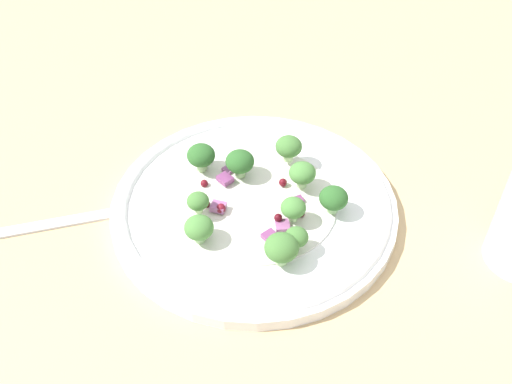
# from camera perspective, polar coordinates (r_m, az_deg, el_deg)

# --- Properties ---
(ground_plane) EXTENTS (1.80, 1.80, 0.02)m
(ground_plane) POSITION_cam_1_polar(r_m,az_deg,el_deg) (0.58, -1.42, -3.43)
(ground_plane) COLOR tan
(plate) EXTENTS (0.27, 0.27, 0.02)m
(plate) POSITION_cam_1_polar(r_m,az_deg,el_deg) (0.57, 0.00, -1.33)
(plate) COLOR white
(plate) RESTS_ON ground_plane
(dressing_pool) EXTENTS (0.16, 0.16, 0.00)m
(dressing_pool) POSITION_cam_1_polar(r_m,az_deg,el_deg) (0.57, 0.00, -1.02)
(dressing_pool) COLOR white
(dressing_pool) RESTS_ON plate
(broccoli_floret_0) EXTENTS (0.02, 0.02, 0.02)m
(broccoli_floret_0) POSITION_cam_1_polar(r_m,az_deg,el_deg) (0.52, 3.84, -4.24)
(broccoli_floret_0) COLOR #ADD18E
(broccoli_floret_0) RESTS_ON plate
(broccoli_floret_1) EXTENTS (0.03, 0.03, 0.03)m
(broccoli_floret_1) POSITION_cam_1_polar(r_m,az_deg,el_deg) (0.59, 3.08, 4.23)
(broccoli_floret_1) COLOR #ADD18E
(broccoli_floret_1) RESTS_ON plate
(broccoli_floret_2) EXTENTS (0.03, 0.03, 0.03)m
(broccoli_floret_2) POSITION_cam_1_polar(r_m,az_deg,el_deg) (0.58, -1.52, 2.81)
(broccoli_floret_2) COLOR #9EC684
(broccoli_floret_2) RESTS_ON plate
(broccoli_floret_3) EXTENTS (0.02, 0.02, 0.02)m
(broccoli_floret_3) POSITION_cam_1_polar(r_m,az_deg,el_deg) (0.55, -5.45, -0.90)
(broccoli_floret_3) COLOR #ADD18E
(broccoli_floret_3) RESTS_ON plate
(broccoli_floret_4) EXTENTS (0.02, 0.02, 0.02)m
(broccoli_floret_4) POSITION_cam_1_polar(r_m,az_deg,el_deg) (0.54, 3.51, -1.53)
(broccoli_floret_4) COLOR #8EB77A
(broccoli_floret_4) RESTS_ON plate
(broccoli_floret_5) EXTENTS (0.03, 0.03, 0.03)m
(broccoli_floret_5) POSITION_cam_1_polar(r_m,az_deg,el_deg) (0.57, 4.36, 1.74)
(broccoli_floret_5) COLOR #9EC684
(broccoli_floret_5) RESTS_ON plate
(broccoli_floret_6) EXTENTS (0.03, 0.03, 0.03)m
(broccoli_floret_6) POSITION_cam_1_polar(r_m,az_deg,el_deg) (0.55, 7.28, -0.62)
(broccoli_floret_6) COLOR #8EB77A
(broccoli_floret_6) RESTS_ON plate
(broccoli_floret_7) EXTENTS (0.03, 0.03, 0.03)m
(broccoli_floret_7) POSITION_cam_1_polar(r_m,az_deg,el_deg) (0.51, 2.41, -5.28)
(broccoli_floret_7) COLOR #ADD18E
(broccoli_floret_7) RESTS_ON plate
(broccoli_floret_8) EXTENTS (0.03, 0.03, 0.03)m
(broccoli_floret_8) POSITION_cam_1_polar(r_m,az_deg,el_deg) (0.59, -5.17, 3.39)
(broccoli_floret_8) COLOR #9EC684
(broccoli_floret_8) RESTS_ON plate
(broccoli_floret_9) EXTENTS (0.03, 0.03, 0.03)m
(broccoli_floret_9) POSITION_cam_1_polar(r_m,az_deg,el_deg) (0.53, -5.51, -3.27)
(broccoli_floret_9) COLOR #9EC684
(broccoli_floret_9) RESTS_ON plate
(cranberry_0) EXTENTS (0.01, 0.01, 0.01)m
(cranberry_0) POSITION_cam_1_polar(r_m,az_deg,el_deg) (0.58, 2.54, 0.90)
(cranberry_0) COLOR maroon
(cranberry_0) RESTS_ON plate
(cranberry_1) EXTENTS (0.01, 0.01, 0.01)m
(cranberry_1) POSITION_cam_1_polar(r_m,az_deg,el_deg) (0.58, -5.06, 0.68)
(cranberry_1) COLOR maroon
(cranberry_1) RESTS_ON plate
(cranberry_2) EXTENTS (0.01, 0.01, 0.01)m
(cranberry_2) POSITION_cam_1_polar(r_m,az_deg,el_deg) (0.55, 2.98, -1.23)
(cranberry_2) COLOR maroon
(cranberry_2) RESTS_ON plate
(cranberry_3) EXTENTS (0.01, 0.01, 0.01)m
(cranberry_3) POSITION_cam_1_polar(r_m,az_deg,el_deg) (0.55, -3.31, -1.54)
(cranberry_3) COLOR maroon
(cranberry_3) RESTS_ON plate
(cranberry_4) EXTENTS (0.01, 0.01, 0.01)m
(cranberry_4) POSITION_cam_1_polar(r_m,az_deg,el_deg) (0.55, 4.18, -2.00)
(cranberry_4) COLOR #4C0A14
(cranberry_4) RESTS_ON plate
(cranberry_5) EXTENTS (0.01, 0.01, 0.01)m
(cranberry_5) POSITION_cam_1_polar(r_m,az_deg,el_deg) (0.54, 2.09, -2.42)
(cranberry_5) COLOR #4C0A14
(cranberry_5) RESTS_ON plate
(cranberry_6) EXTENTS (0.01, 0.01, 0.01)m
(cranberry_6) POSITION_cam_1_polar(r_m,az_deg,el_deg) (0.56, -4.69, -1.11)
(cranberry_6) COLOR #4C0A14
(cranberry_6) RESTS_ON plate
(onion_bit_0) EXTENTS (0.01, 0.01, 0.00)m
(onion_bit_0) POSITION_cam_1_polar(r_m,az_deg,el_deg) (0.60, -2.43, 2.16)
(onion_bit_0) COLOR #A35B93
(onion_bit_0) RESTS_ON plate
(onion_bit_1) EXTENTS (0.01, 0.01, 0.01)m
(onion_bit_1) POSITION_cam_1_polar(r_m,az_deg,el_deg) (0.54, 1.29, -4.16)
(onion_bit_1) COLOR #843D75
(onion_bit_1) RESTS_ON plate
(onion_bit_2) EXTENTS (0.02, 0.01, 0.00)m
(onion_bit_2) POSITION_cam_1_polar(r_m,az_deg,el_deg) (0.57, 3.76, -0.86)
(onion_bit_2) COLOR #843D75
(onion_bit_2) RESTS_ON plate
(onion_bit_3) EXTENTS (0.02, 0.02, 0.01)m
(onion_bit_3) POSITION_cam_1_polar(r_m,az_deg,el_deg) (0.56, -3.55, -1.39)
(onion_bit_3) COLOR #A35B93
(onion_bit_3) RESTS_ON plate
(onion_bit_4) EXTENTS (0.02, 0.02, 0.00)m
(onion_bit_4) POSITION_cam_1_polar(r_m,az_deg,el_deg) (0.54, 2.50, -3.12)
(onion_bit_4) COLOR #A35B93
(onion_bit_4) RESTS_ON plate
(onion_bit_5) EXTENTS (0.01, 0.01, 0.01)m
(onion_bit_5) POSITION_cam_1_polar(r_m,az_deg,el_deg) (0.58, -2.91, 1.24)
(onion_bit_5) COLOR #843D75
(onion_bit_5) RESTS_ON plate
(fork) EXTENTS (0.17, 0.11, 0.01)m
(fork) POSITION_cam_1_polar(r_m,az_deg,el_deg) (0.59, -17.55, -2.61)
(fork) COLOR silver
(fork) RESTS_ON ground_plane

